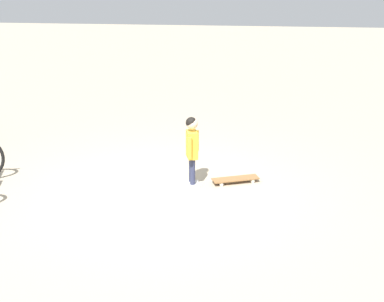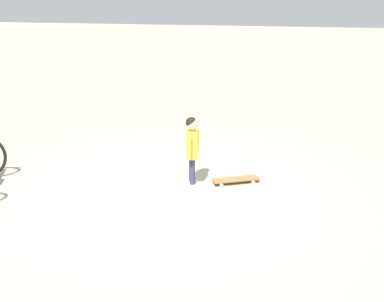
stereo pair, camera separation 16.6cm
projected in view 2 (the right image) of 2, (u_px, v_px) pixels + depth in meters
The scene contains 3 objects.
ground_plane at pixel (161, 190), 7.36m from camera, with size 50.00×50.00×0.00m, color tan.
child_person at pixel (192, 144), 7.29m from camera, with size 0.40×0.23×1.06m.
skateboard at pixel (236, 179), 7.59m from camera, with size 0.45×0.73×0.07m.
Camera 2 is at (-6.59, -1.53, 2.98)m, focal length 47.18 mm.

